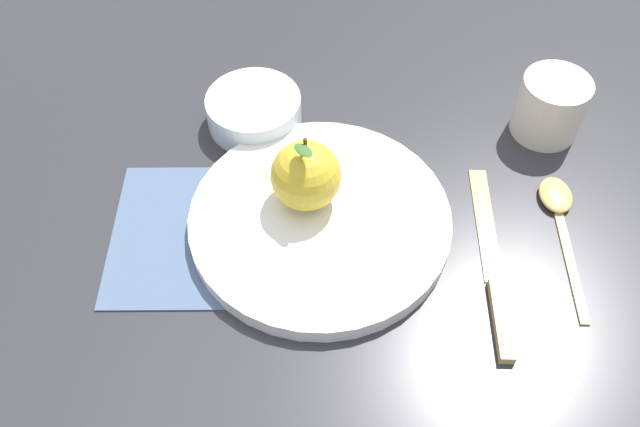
{
  "coord_description": "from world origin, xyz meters",
  "views": [
    {
      "loc": [
        0.39,
        0.02,
        0.54
      ],
      "look_at": [
        -0.01,
        -0.04,
        0.02
      ],
      "focal_mm": 37.31,
      "sensor_mm": 36.0,
      "label": 1
    }
  ],
  "objects": [
    {
      "name": "ground_plane",
      "position": [
        0.0,
        0.0,
        0.0
      ],
      "size": [
        2.4,
        2.4,
        0.0
      ],
      "primitive_type": "plane",
      "color": "#2D2D33"
    },
    {
      "name": "dinner_plate",
      "position": [
        -0.01,
        -0.04,
        0.01
      ],
      "size": [
        0.26,
        0.26,
        0.02
      ],
      "color": "white",
      "rests_on": "ground_plane"
    },
    {
      "name": "apple",
      "position": [
        -0.03,
        -0.06,
        0.05
      ],
      "size": [
        0.07,
        0.07,
        0.09
      ],
      "color": "gold",
      "rests_on": "dinner_plate"
    },
    {
      "name": "side_bowl",
      "position": [
        -0.15,
        -0.13,
        0.02
      ],
      "size": [
        0.11,
        0.11,
        0.04
      ],
      "color": "silver",
      "rests_on": "ground_plane"
    },
    {
      "name": "cup",
      "position": [
        -0.19,
        0.19,
        0.04
      ],
      "size": [
        0.07,
        0.07,
        0.07
      ],
      "color": "silver",
      "rests_on": "ground_plane"
    },
    {
      "name": "knife",
      "position": [
        0.02,
        0.13,
        0.0
      ],
      "size": [
        0.23,
        0.04,
        0.01
      ],
      "color": "#D8B766",
      "rests_on": "ground_plane"
    },
    {
      "name": "spoon",
      "position": [
        -0.06,
        0.2,
        0.01
      ],
      "size": [
        0.18,
        0.04,
        0.01
      ],
      "color": "#D8B766",
      "rests_on": "ground_plane"
    },
    {
      "name": "linen_napkin",
      "position": [
        0.02,
        -0.18,
        0.0
      ],
      "size": [
        0.19,
        0.15,
        0.0
      ],
      "primitive_type": "cube",
      "rotation": [
        0.0,
        0.0,
        1.72
      ],
      "color": "slate",
      "rests_on": "ground_plane"
    }
  ]
}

